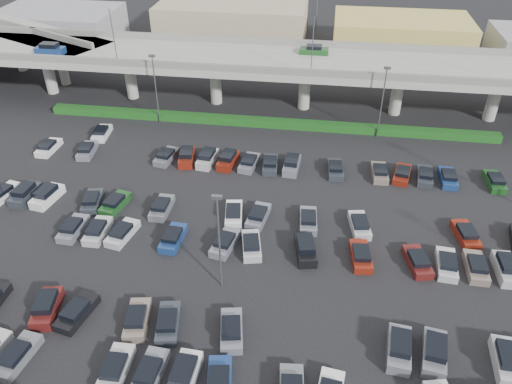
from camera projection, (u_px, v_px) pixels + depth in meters
ground at (237, 232)px, 53.40m from camera, size 280.00×280.00×0.00m
overpass at (271, 64)px, 75.51m from camera, size 150.00×13.00×15.80m
hedge at (266, 123)px, 73.43m from camera, size 66.00×1.60×1.10m
parked_cars at (229, 254)px, 49.58m from camera, size 63.13×41.62×1.67m
light_poles at (200, 170)px, 51.97m from camera, size 66.90×48.38×10.30m
distant_buildings at (351, 30)px, 100.11m from camera, size 138.00×24.00×9.00m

